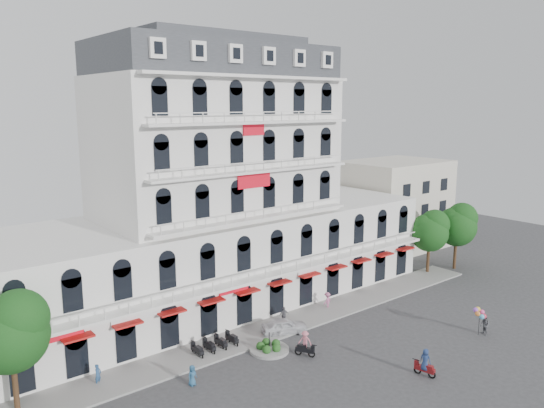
{
  "coord_description": "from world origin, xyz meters",
  "views": [
    {
      "loc": [
        -27.72,
        -25.03,
        19.59
      ],
      "look_at": [
        0.51,
        10.0,
        11.06
      ],
      "focal_mm": 35.0,
      "sensor_mm": 36.0,
      "label": 1
    }
  ],
  "objects_px": {
    "parked_car": "(284,326)",
    "balloon_vendor": "(483,321)",
    "rider_center": "(305,343)",
    "rider_east": "(425,363)"
  },
  "relations": [
    {
      "from": "rider_east",
      "to": "rider_center",
      "type": "relative_size",
      "value": 0.99
    },
    {
      "from": "rider_east",
      "to": "balloon_vendor",
      "type": "height_order",
      "value": "balloon_vendor"
    },
    {
      "from": "parked_car",
      "to": "balloon_vendor",
      "type": "xyz_separation_m",
      "value": [
        13.05,
        -10.92,
        0.58
      ]
    },
    {
      "from": "parked_car",
      "to": "rider_center",
      "type": "distance_m",
      "value": 4.51
    },
    {
      "from": "balloon_vendor",
      "to": "rider_east",
      "type": "bearing_deg",
      "value": -173.69
    },
    {
      "from": "parked_car",
      "to": "balloon_vendor",
      "type": "relative_size",
      "value": 1.63
    },
    {
      "from": "balloon_vendor",
      "to": "parked_car",
      "type": "bearing_deg",
      "value": 140.07
    },
    {
      "from": "parked_car",
      "to": "rider_east",
      "type": "bearing_deg",
      "value": -141.61
    },
    {
      "from": "parked_car",
      "to": "balloon_vendor",
      "type": "height_order",
      "value": "balloon_vendor"
    },
    {
      "from": "parked_car",
      "to": "rider_center",
      "type": "height_order",
      "value": "rider_center"
    }
  ]
}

